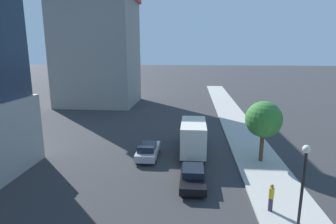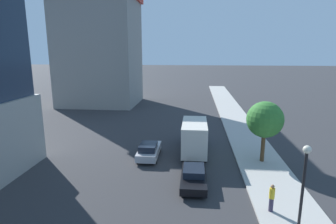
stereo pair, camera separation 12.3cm
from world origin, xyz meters
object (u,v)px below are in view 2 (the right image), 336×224
at_px(car_black, 194,176).
at_px(box_truck, 194,135).
at_px(street_tree, 265,120).
at_px(street_lamp, 304,176).
at_px(car_silver, 149,150).
at_px(construction_building, 99,38).
at_px(pedestrian_yellow_shirt, 272,198).

height_order(car_black, box_truck, box_truck).
bearing_deg(street_tree, street_lamp, -91.89).
bearing_deg(car_black, car_silver, 130.15).
bearing_deg(car_black, box_truck, 90.00).
bearing_deg(car_silver, street_tree, -0.84).
relative_size(car_silver, box_truck, 0.58).
height_order(construction_building, car_silver, construction_building).
relative_size(box_truck, pedestrian_yellow_shirt, 4.28).
distance_m(street_tree, car_silver, 11.03).
height_order(street_tree, box_truck, street_tree).
bearing_deg(pedestrian_yellow_shirt, street_tree, 80.91).
distance_m(construction_building, pedestrian_yellow_shirt, 43.58).
height_order(construction_building, pedestrian_yellow_shirt, construction_building).
relative_size(street_tree, box_truck, 0.72).
height_order(street_lamp, street_tree, street_tree).
xyz_separation_m(street_tree, box_truck, (-6.21, 1.85, -2.20)).
bearing_deg(pedestrian_yellow_shirt, box_truck, 115.58).
relative_size(car_black, box_truck, 0.61).
height_order(street_lamp, box_truck, street_lamp).
distance_m(car_silver, box_truck, 4.76).
bearing_deg(car_silver, street_lamp, -45.75).
xyz_separation_m(street_tree, car_black, (-6.21, -4.95, -3.36)).
bearing_deg(car_black, construction_building, 119.29).
bearing_deg(box_truck, construction_building, 125.48).
xyz_separation_m(construction_building, street_tree, (24.16, -27.03, -8.32)).
bearing_deg(construction_building, street_lamp, -57.46).
relative_size(construction_building, car_black, 6.78).
bearing_deg(pedestrian_yellow_shirt, car_silver, 137.24).
xyz_separation_m(construction_building, car_black, (17.94, -31.98, -11.68)).
xyz_separation_m(construction_building, box_truck, (17.94, -25.18, -10.52)).
height_order(car_black, car_silver, car_silver).
xyz_separation_m(street_lamp, pedestrian_yellow_shirt, (-0.99, 1.96, -2.45)).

